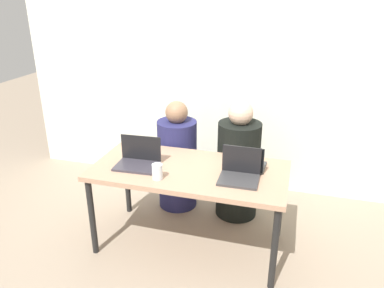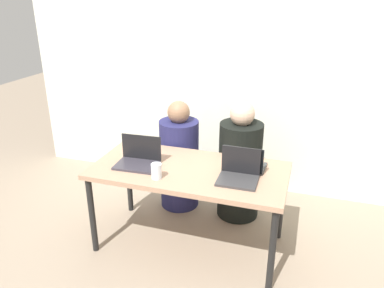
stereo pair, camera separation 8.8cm
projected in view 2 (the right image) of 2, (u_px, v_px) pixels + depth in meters
The scene contains 9 objects.
ground_plane at pixel (189, 243), 3.25m from camera, with size 12.00×12.00×0.00m, color gray.
back_wall at pixel (227, 74), 3.87m from camera, with size 4.50×0.10×2.45m, color white.
desk at pixel (189, 176), 3.00m from camera, with size 1.55×0.76×0.72m.
person_on_left at pixel (179, 161), 3.67m from camera, with size 0.41×0.41×1.09m.
person_on_right at pixel (240, 167), 3.49m from camera, with size 0.46×0.46×1.14m.
laptop_front_right at pixel (239, 173), 2.78m from camera, with size 0.30×0.27×0.23m.
laptop_front_left at pixel (138, 159), 3.02m from camera, with size 0.35×0.27×0.23m.
laptop_back_right at pixel (245, 164), 2.94m from camera, with size 0.32×0.26×0.22m.
water_glass_left at pixel (156, 172), 2.80m from camera, with size 0.08×0.08×0.12m.
Camera 2 is at (0.85, -2.54, 2.04)m, focal length 35.00 mm.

